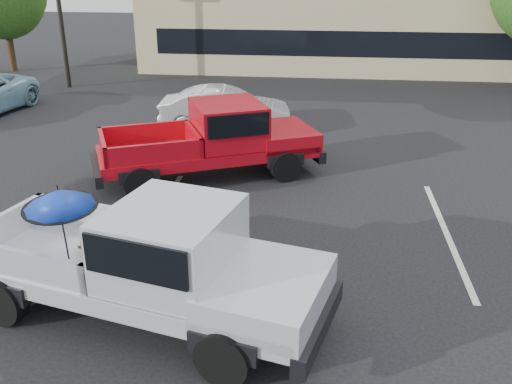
% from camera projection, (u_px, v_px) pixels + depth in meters
% --- Properties ---
extents(ground, '(90.00, 90.00, 0.00)m').
position_uv_depth(ground, '(290.00, 278.00, 9.79)').
color(ground, black).
rests_on(ground, ground).
extents(stripe_left, '(0.12, 5.00, 0.01)m').
position_uv_depth(stripe_left, '(153.00, 219.00, 11.93)').
color(stripe_left, silver).
rests_on(stripe_left, ground).
extents(stripe_right, '(0.12, 5.00, 0.01)m').
position_uv_depth(stripe_right, '(447.00, 234.00, 11.30)').
color(stripe_right, silver).
rests_on(stripe_right, ground).
extents(silver_pickup, '(6.00, 3.32, 2.06)m').
position_uv_depth(silver_pickup, '(159.00, 258.00, 8.29)').
color(silver_pickup, black).
rests_on(silver_pickup, ground).
extents(red_pickup, '(5.82, 4.02, 1.82)m').
position_uv_depth(red_pickup, '(222.00, 136.00, 13.98)').
color(red_pickup, black).
rests_on(red_pickup, ground).
extents(silver_sedan, '(4.10, 1.69, 1.32)m').
position_uv_depth(silver_sedan, '(225.00, 109.00, 17.68)').
color(silver_sedan, silver).
rests_on(silver_sedan, ground).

